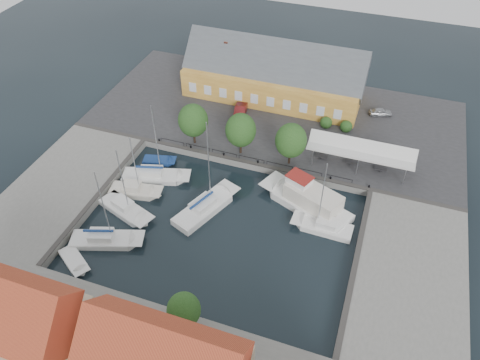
# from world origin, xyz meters

# --- Properties ---
(ground) EXTENTS (140.00, 140.00, 0.00)m
(ground) POSITION_xyz_m (0.00, 0.00, 0.00)
(ground) COLOR black
(ground) RESTS_ON ground
(north_quay) EXTENTS (56.00, 26.00, 1.00)m
(north_quay) POSITION_xyz_m (0.00, 23.00, 0.50)
(north_quay) COLOR #2D2D30
(north_quay) RESTS_ON ground
(west_quay) EXTENTS (12.00, 24.00, 1.00)m
(west_quay) POSITION_xyz_m (-22.00, -2.00, 0.50)
(west_quay) COLOR slate
(west_quay) RESTS_ON ground
(east_quay) EXTENTS (12.00, 24.00, 1.00)m
(east_quay) POSITION_xyz_m (22.00, -2.00, 0.50)
(east_quay) COLOR slate
(east_quay) RESTS_ON ground
(quay_edge_fittings) EXTENTS (56.00, 24.72, 0.40)m
(quay_edge_fittings) POSITION_xyz_m (0.02, 4.75, 1.06)
(quay_edge_fittings) COLOR #383533
(quay_edge_fittings) RESTS_ON north_quay
(warehouse) EXTENTS (28.56, 14.00, 9.55)m
(warehouse) POSITION_xyz_m (-2.60, 28.36, 4.43)
(warehouse) COLOR #C2822F
(warehouse) RESTS_ON north_quay
(tent_canopy) EXTENTS (14.00, 4.00, 2.83)m
(tent_canopy) POSITION_xyz_m (14.00, 14.50, 3.68)
(tent_canopy) COLOR silver
(tent_canopy) RESTS_ON north_quay
(quay_trees) EXTENTS (18.20, 4.20, 6.30)m
(quay_trees) POSITION_xyz_m (-2.00, 12.00, 4.88)
(quay_trees) COLOR black
(quay_trees) RESTS_ON north_quay
(car_silver) EXTENTS (3.75, 2.44, 1.19)m
(car_silver) POSITION_xyz_m (15.38, 27.97, 1.59)
(car_silver) COLOR #A1A3A8
(car_silver) RESTS_ON north_quay
(car_red) EXTENTS (2.43, 4.96, 1.57)m
(car_red) POSITION_xyz_m (-5.08, 20.56, 1.78)
(car_red) COLOR maroon
(car_red) RESTS_ON north_quay
(center_sailboat) EXTENTS (6.29, 10.12, 13.42)m
(center_sailboat) POSITION_xyz_m (-2.76, 0.83, 0.36)
(center_sailboat) COLOR white
(center_sailboat) RESTS_ON ground
(trawler) EXTENTS (12.85, 8.24, 5.00)m
(trawler) POSITION_xyz_m (9.22, 5.54, 1.02)
(trawler) COLOR white
(trawler) RESTS_ON ground
(east_boat_a) EXTENTS (7.52, 2.68, 10.64)m
(east_boat_a) POSITION_xyz_m (11.83, 2.53, 0.26)
(east_boat_a) COLOR white
(east_boat_a) RESTS_ON ground
(west_boat_a) EXTENTS (9.48, 5.04, 12.14)m
(west_boat_a) POSITION_xyz_m (-11.53, 4.10, 0.27)
(west_boat_a) COLOR white
(west_boat_a) RESTS_ON ground
(west_boat_b) EXTENTS (7.18, 3.55, 9.67)m
(west_boat_b) POSITION_xyz_m (-12.63, 0.64, 0.26)
(west_boat_b) COLOR silver
(west_boat_b) RESTS_ON ground
(west_boat_c) EXTENTS (8.23, 5.01, 10.79)m
(west_boat_c) POSITION_xyz_m (-12.11, -2.71, 0.26)
(west_boat_c) COLOR white
(west_boat_c) RESTS_ON ground
(west_boat_d) EXTENTS (8.90, 5.16, 11.52)m
(west_boat_d) POSITION_xyz_m (-11.80, -7.91, 0.27)
(west_boat_d) COLOR white
(west_boat_d) RESTS_ON ground
(launch_sw) EXTENTS (5.07, 4.13, 0.98)m
(launch_sw) POSITION_xyz_m (-13.56, -11.65, 0.09)
(launch_sw) COLOR white
(launch_sw) RESTS_ON ground
(launch_nw) EXTENTS (4.90, 2.90, 0.88)m
(launch_nw) POSITION_xyz_m (-12.57, 7.40, 0.09)
(launch_nw) COLOR navy
(launch_nw) RESTS_ON ground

